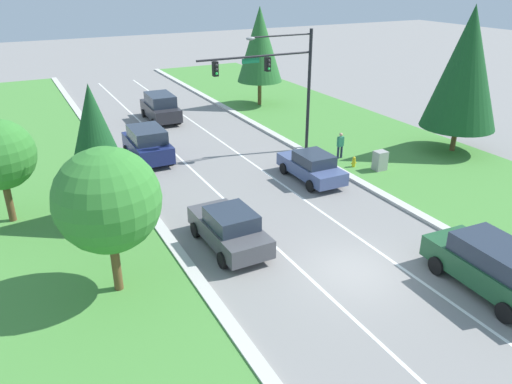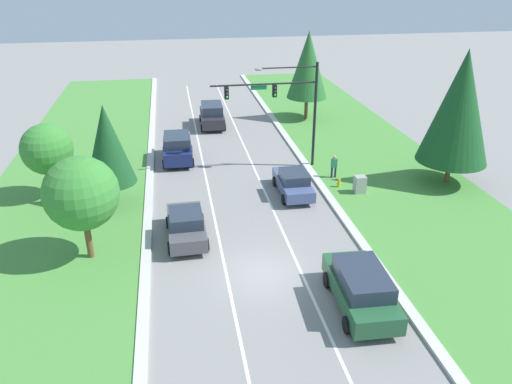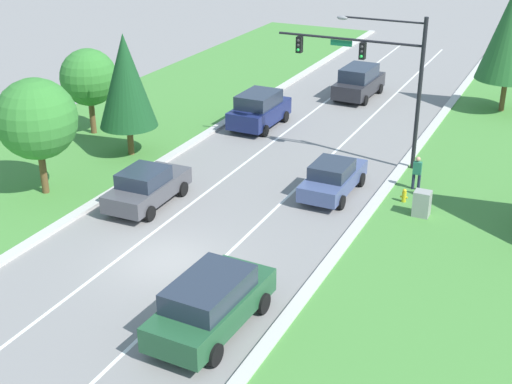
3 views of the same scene
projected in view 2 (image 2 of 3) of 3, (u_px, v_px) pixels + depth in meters
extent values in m
plane|color=gray|center=(264.00, 274.00, 24.07)|extent=(160.00, 160.00, 0.00)
cube|color=beige|center=(375.00, 261.00, 24.92)|extent=(0.50, 90.00, 0.15)
cube|color=beige|center=(145.00, 284.00, 23.15)|extent=(0.50, 90.00, 0.15)
cube|color=#4C8E3D|center=(471.00, 252.00, 25.75)|extent=(10.00, 90.00, 0.08)
cube|color=#4C8E3D|center=(25.00, 297.00, 22.35)|extent=(10.00, 90.00, 0.08)
cube|color=white|center=(227.00, 277.00, 23.78)|extent=(0.14, 81.00, 0.01)
cube|color=white|center=(300.00, 270.00, 24.35)|extent=(0.14, 81.00, 0.01)
cylinder|color=black|center=(315.00, 116.00, 35.15)|extent=(0.20, 0.20, 7.51)
cylinder|color=black|center=(264.00, 84.00, 33.57)|extent=(7.31, 0.12, 0.12)
cube|color=#147042|center=(259.00, 88.00, 33.60)|extent=(1.10, 0.04, 0.28)
cylinder|color=black|center=(288.00, 68.00, 33.38)|extent=(4.02, 0.09, 0.09)
ellipsoid|color=gray|center=(259.00, 69.00, 33.09)|extent=(0.56, 0.28, 0.20)
cube|color=black|center=(275.00, 91.00, 33.89)|extent=(0.28, 0.32, 0.80)
sphere|color=#2D2D2D|center=(275.00, 88.00, 33.64)|extent=(0.16, 0.16, 0.16)
sphere|color=#2D2D2D|center=(275.00, 92.00, 33.74)|extent=(0.16, 0.16, 0.16)
sphere|color=#23D647|center=(275.00, 95.00, 33.84)|extent=(0.16, 0.16, 0.16)
cube|color=black|center=(226.00, 93.00, 33.38)|extent=(0.28, 0.32, 0.80)
sphere|color=#2D2D2D|center=(227.00, 90.00, 33.13)|extent=(0.16, 0.16, 0.16)
sphere|color=#2D2D2D|center=(227.00, 94.00, 33.23)|extent=(0.16, 0.16, 0.16)
sphere|color=#23D647|center=(227.00, 97.00, 33.32)|extent=(0.16, 0.16, 0.16)
cube|color=#4C4C51|center=(186.00, 227.00, 26.83)|extent=(2.00, 4.59, 0.76)
cube|color=#283342|center=(186.00, 218.00, 26.29)|extent=(1.76, 2.08, 0.64)
cylinder|color=black|center=(201.00, 219.00, 28.41)|extent=(0.25, 0.67, 0.67)
cylinder|color=black|center=(168.00, 222.00, 28.08)|extent=(0.25, 0.67, 0.67)
cylinder|color=black|center=(207.00, 245.00, 25.89)|extent=(0.25, 0.67, 0.67)
cylinder|color=black|center=(170.00, 248.00, 25.57)|extent=(0.25, 0.67, 0.67)
cube|color=#475684|center=(293.00, 184.00, 32.06)|extent=(1.83, 4.55, 0.69)
cube|color=#283342|center=(294.00, 177.00, 31.54)|extent=(1.64, 2.05, 0.61)
cylinder|color=black|center=(301.00, 180.00, 33.59)|extent=(0.24, 0.64, 0.64)
cylinder|color=black|center=(275.00, 181.00, 33.33)|extent=(0.24, 0.64, 0.64)
cylinder|color=black|center=(312.00, 197.00, 31.08)|extent=(0.24, 0.64, 0.64)
cylinder|color=black|center=(284.00, 199.00, 30.81)|extent=(0.24, 0.64, 0.64)
cube|color=#28282D|center=(212.00, 118.00, 45.18)|extent=(2.17, 4.95, 0.92)
cube|color=#283342|center=(212.00, 109.00, 44.70)|extent=(1.90, 2.99, 0.84)
cylinder|color=black|center=(222.00, 117.00, 46.86)|extent=(0.26, 0.64, 0.64)
cylinder|color=black|center=(201.00, 118.00, 46.61)|extent=(0.26, 0.64, 0.64)
cylinder|color=black|center=(224.00, 127.00, 44.14)|extent=(0.26, 0.64, 0.64)
cylinder|color=black|center=(202.00, 128.00, 43.89)|extent=(0.26, 0.64, 0.64)
cube|color=navy|center=(178.00, 150.00, 37.32)|extent=(2.11, 4.57, 0.96)
cube|color=#283342|center=(177.00, 140.00, 36.86)|extent=(1.89, 2.75, 0.76)
cylinder|color=black|center=(191.00, 149.00, 38.93)|extent=(0.25, 0.65, 0.65)
cylinder|color=black|center=(164.00, 151.00, 38.64)|extent=(0.25, 0.65, 0.65)
cylinder|color=black|center=(192.00, 162.00, 36.41)|extent=(0.25, 0.65, 0.65)
cylinder|color=black|center=(164.00, 164.00, 36.12)|extent=(0.25, 0.65, 0.65)
cube|color=#235633|center=(360.00, 291.00, 21.51)|extent=(2.30, 5.16, 0.85)
cube|color=#283342|center=(363.00, 278.00, 21.07)|extent=(2.01, 3.12, 0.69)
cylinder|color=black|center=(370.00, 277.00, 23.23)|extent=(0.27, 0.73, 0.72)
cylinder|color=black|center=(327.00, 280.00, 22.98)|extent=(0.27, 0.73, 0.72)
cylinder|color=black|center=(396.00, 320.00, 20.40)|extent=(0.27, 0.73, 0.72)
cylinder|color=black|center=(347.00, 325.00, 20.16)|extent=(0.27, 0.73, 0.72)
cube|color=#9E9E99|center=(360.00, 185.00, 32.10)|extent=(0.70, 0.60, 1.20)
cylinder|color=#232842|center=(332.00, 173.00, 34.39)|extent=(0.14, 0.14, 0.84)
cylinder|color=#232842|center=(335.00, 173.00, 34.44)|extent=(0.14, 0.14, 0.84)
cube|color=#287556|center=(334.00, 163.00, 34.11)|extent=(0.39, 0.24, 0.60)
sphere|color=tan|center=(335.00, 157.00, 33.92)|extent=(0.22, 0.22, 0.22)
cylinder|color=gold|center=(339.00, 184.00, 33.03)|extent=(0.20, 0.20, 0.55)
sphere|color=gold|center=(339.00, 179.00, 32.89)|extent=(0.18, 0.18, 0.18)
cylinder|color=gold|center=(337.00, 184.00, 33.00)|extent=(0.10, 0.09, 0.09)
cylinder|color=gold|center=(341.00, 184.00, 33.04)|extent=(0.10, 0.09, 0.09)
cylinder|color=brown|center=(448.00, 172.00, 33.49)|extent=(0.32, 0.32, 1.65)
cone|color=#194C23|center=(459.00, 107.00, 31.60)|extent=(4.55, 4.55, 7.28)
cylinder|color=brown|center=(89.00, 238.00, 24.90)|extent=(0.32, 0.32, 2.26)
sphere|color=#388433|center=(81.00, 193.00, 23.85)|extent=(3.63, 3.63, 3.63)
cylinder|color=brown|center=(306.00, 108.00, 47.13)|extent=(0.32, 0.32, 2.08)
cone|color=#28662D|center=(308.00, 65.00, 45.42)|extent=(3.76, 3.76, 6.01)
cylinder|color=brown|center=(53.00, 183.00, 31.30)|extent=(0.32, 0.32, 2.12)
sphere|color=#388433|center=(47.00, 149.00, 30.35)|extent=(3.14, 3.14, 3.14)
cylinder|color=brown|center=(114.00, 194.00, 30.32)|extent=(0.32, 0.32, 1.63)
cone|color=#194C23|center=(107.00, 145.00, 28.97)|extent=(2.97, 2.97, 4.75)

